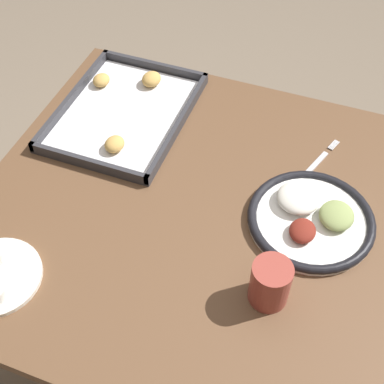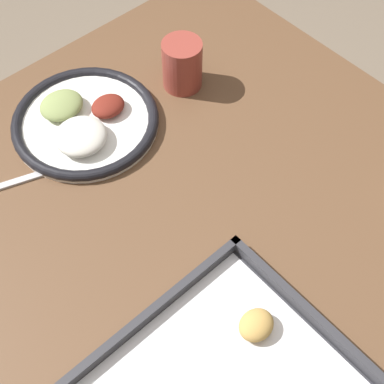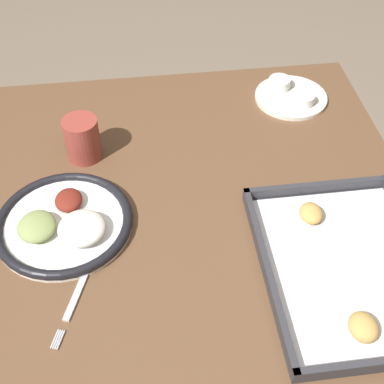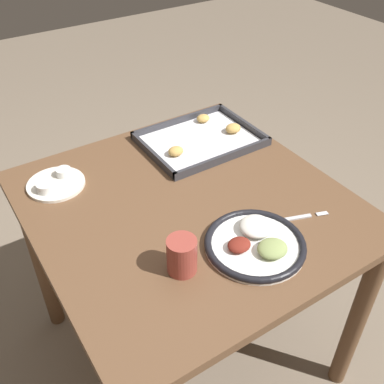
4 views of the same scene
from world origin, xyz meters
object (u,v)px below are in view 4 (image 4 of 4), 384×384
object	(u,v)px
baking_tray	(201,139)
saucer_plate	(55,183)
dinner_plate	(256,243)
drinking_cup	(182,255)
fork	(292,219)

from	to	relation	value
baking_tray	saucer_plate	bearing A→B (deg)	176.76
dinner_plate	drinking_cup	distance (m)	0.21
saucer_plate	dinner_plate	bearing A→B (deg)	-56.90
fork	drinking_cup	bearing A→B (deg)	-162.28
dinner_plate	fork	xyz separation A→B (m)	(0.16, 0.03, -0.01)
saucer_plate	drinking_cup	distance (m)	0.53
saucer_plate	baking_tray	world-z (taller)	baking_tray
drinking_cup	baking_tray	bearing A→B (deg)	51.64
fork	drinking_cup	size ratio (longest dim) A/B	1.95
fork	saucer_plate	distance (m)	0.73
dinner_plate	fork	world-z (taller)	dinner_plate
dinner_plate	drinking_cup	xyz separation A→B (m)	(-0.21, 0.04, 0.04)
baking_tray	fork	bearing A→B (deg)	-91.80
fork	saucer_plate	xyz separation A→B (m)	(-0.52, 0.52, 0.01)
dinner_plate	fork	size ratio (longest dim) A/B	1.41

